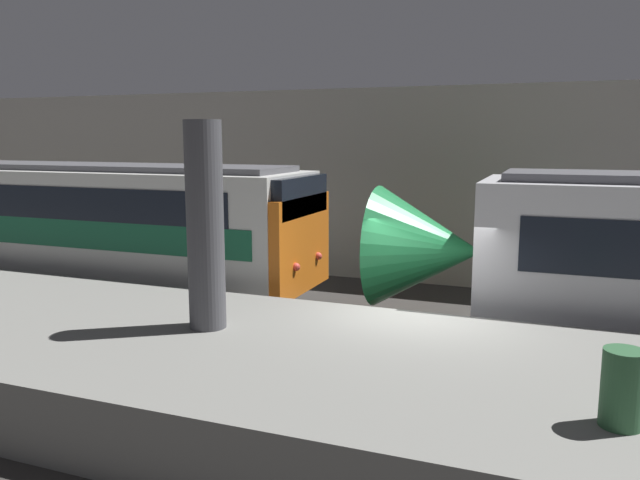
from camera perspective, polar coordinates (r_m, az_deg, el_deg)
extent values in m
plane|color=#33302D|center=(11.60, 8.70, -11.36)|extent=(120.00, 120.00, 0.00)
cube|color=slate|center=(9.10, 5.19, -13.76)|extent=(40.00, 5.13, 1.03)
cube|color=#9E998E|center=(17.38, 13.62, 4.63)|extent=(50.00, 0.15, 5.46)
cylinder|color=#47474C|center=(10.05, -10.45, 1.26)|extent=(0.59, 0.59, 3.32)
cone|color=#238447|center=(13.24, 9.88, -0.80)|extent=(2.20, 2.59, 2.59)
sphere|color=#F2EFCC|center=(13.53, 5.88, -2.25)|extent=(0.20, 0.20, 0.20)
cube|color=black|center=(19.71, -26.95, -2.81)|extent=(16.53, 2.42, 0.55)
cube|color=orange|center=(14.09, -1.72, -0.39)|extent=(0.25, 2.89, 2.18)
cube|color=black|center=(13.95, -1.74, 4.03)|extent=(0.25, 2.60, 0.87)
sphere|color=#EA4C42|center=(13.50, -2.20, -2.47)|extent=(0.18, 0.18, 0.18)
sphere|color=#EA4C42|center=(14.71, -0.16, -1.48)|extent=(0.18, 0.18, 0.18)
cylinder|color=#2D5B38|center=(7.50, 25.92, -12.11)|extent=(0.44, 0.44, 0.85)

